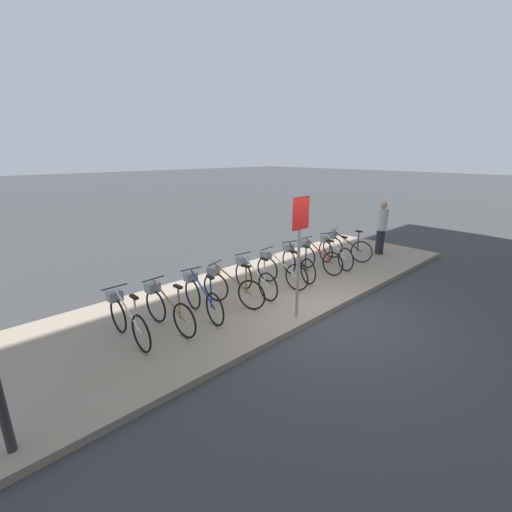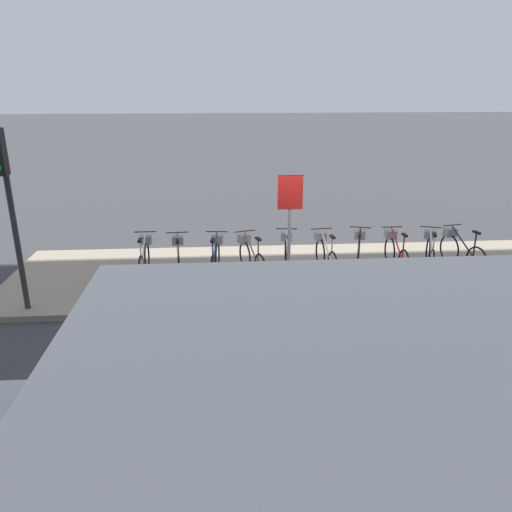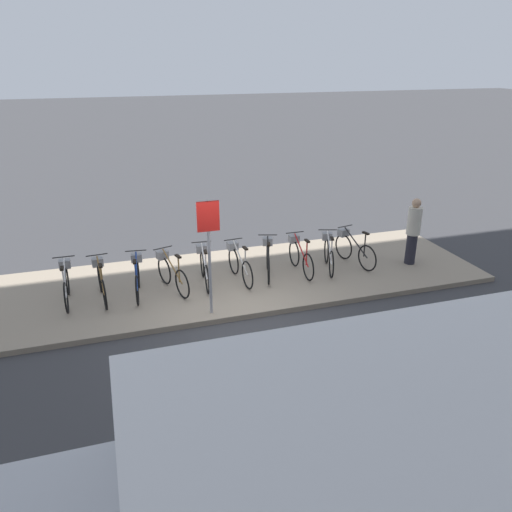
{
  "view_description": "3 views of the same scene",
  "coord_description": "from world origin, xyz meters",
  "px_view_note": "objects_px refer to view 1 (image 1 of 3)",
  "views": [
    {
      "loc": [
        -5.45,
        -3.68,
        3.27
      ],
      "look_at": [
        -0.51,
        1.55,
        1.1
      ],
      "focal_mm": 24.0,
      "sensor_mm": 36.0,
      "label": 1
    },
    {
      "loc": [
        -1.79,
        -8.2,
        4.04
      ],
      "look_at": [
        -1.09,
        1.47,
        0.62
      ],
      "focal_mm": 35.0,
      "sensor_mm": 36.0,
      "label": 2
    },
    {
      "loc": [
        -2.43,
        -8.66,
        5.08
      ],
      "look_at": [
        0.8,
        1.62,
        0.7
      ],
      "focal_mm": 35.0,
      "sensor_mm": 36.0,
      "label": 3
    }
  ],
  "objects_px": {
    "parked_bicycle_0": "(126,317)",
    "parked_bicycle_3": "(229,286)",
    "parked_bicycle_5": "(278,268)",
    "pedestrian": "(382,227)",
    "parked_bicycle_4": "(253,276)",
    "parked_bicycle_7": "(316,256)",
    "parked_bicycle_1": "(166,307)",
    "parked_bicycle_8": "(333,251)",
    "sign_post": "(300,238)",
    "parked_bicycle_2": "(201,295)",
    "parked_bicycle_9": "(344,246)",
    "parked_bicycle_6": "(296,262)"
  },
  "relations": [
    {
      "from": "parked_bicycle_2",
      "to": "parked_bicycle_5",
      "type": "distance_m",
      "value": 2.34
    },
    {
      "from": "parked_bicycle_5",
      "to": "parked_bicycle_8",
      "type": "height_order",
      "value": "same"
    },
    {
      "from": "parked_bicycle_7",
      "to": "parked_bicycle_9",
      "type": "distance_m",
      "value": 1.47
    },
    {
      "from": "parked_bicycle_6",
      "to": "parked_bicycle_5",
      "type": "bearing_deg",
      "value": -175.27
    },
    {
      "from": "parked_bicycle_7",
      "to": "parked_bicycle_0",
      "type": "bearing_deg",
      "value": 179.85
    },
    {
      "from": "parked_bicycle_1",
      "to": "parked_bicycle_2",
      "type": "height_order",
      "value": "same"
    },
    {
      "from": "parked_bicycle_5",
      "to": "parked_bicycle_0",
      "type": "bearing_deg",
      "value": 179.51
    },
    {
      "from": "parked_bicycle_4",
      "to": "parked_bicycle_9",
      "type": "height_order",
      "value": "same"
    },
    {
      "from": "parked_bicycle_1",
      "to": "parked_bicycle_0",
      "type": "bearing_deg",
      "value": 172.47
    },
    {
      "from": "parked_bicycle_5",
      "to": "parked_bicycle_8",
      "type": "relative_size",
      "value": 1.04
    },
    {
      "from": "parked_bicycle_4",
      "to": "parked_bicycle_7",
      "type": "height_order",
      "value": "same"
    },
    {
      "from": "parked_bicycle_8",
      "to": "parked_bicycle_6",
      "type": "bearing_deg",
      "value": 176.6
    },
    {
      "from": "parked_bicycle_3",
      "to": "parked_bicycle_5",
      "type": "distance_m",
      "value": 1.6
    },
    {
      "from": "parked_bicycle_7",
      "to": "pedestrian",
      "type": "distance_m",
      "value": 2.94
    },
    {
      "from": "parked_bicycle_3",
      "to": "parked_bicycle_5",
      "type": "xyz_separation_m",
      "value": [
        1.6,
        0.05,
        0.0
      ]
    },
    {
      "from": "parked_bicycle_1",
      "to": "parked_bicycle_3",
      "type": "bearing_deg",
      "value": 0.35
    },
    {
      "from": "parked_bicycle_4",
      "to": "parked_bicycle_2",
      "type": "bearing_deg",
      "value": -175.88
    },
    {
      "from": "parked_bicycle_4",
      "to": "pedestrian",
      "type": "height_order",
      "value": "pedestrian"
    },
    {
      "from": "parked_bicycle_0",
      "to": "parked_bicycle_1",
      "type": "height_order",
      "value": "same"
    },
    {
      "from": "parked_bicycle_1",
      "to": "pedestrian",
      "type": "relative_size",
      "value": 0.91
    },
    {
      "from": "parked_bicycle_3",
      "to": "parked_bicycle_9",
      "type": "height_order",
      "value": "same"
    },
    {
      "from": "parked_bicycle_0",
      "to": "parked_bicycle_7",
      "type": "bearing_deg",
      "value": -0.15
    },
    {
      "from": "parked_bicycle_4",
      "to": "parked_bicycle_7",
      "type": "distance_m",
      "value": 2.36
    },
    {
      "from": "parked_bicycle_1",
      "to": "parked_bicycle_5",
      "type": "distance_m",
      "value": 3.11
    },
    {
      "from": "parked_bicycle_2",
      "to": "parked_bicycle_7",
      "type": "relative_size",
      "value": 1.0
    },
    {
      "from": "sign_post",
      "to": "parked_bicycle_0",
      "type": "bearing_deg",
      "value": 152.65
    },
    {
      "from": "parked_bicycle_0",
      "to": "parked_bicycle_3",
      "type": "height_order",
      "value": "same"
    },
    {
      "from": "parked_bicycle_5",
      "to": "parked_bicycle_9",
      "type": "relative_size",
      "value": 1.02
    },
    {
      "from": "parked_bicycle_2",
      "to": "parked_bicycle_8",
      "type": "relative_size",
      "value": 1.04
    },
    {
      "from": "parked_bicycle_2",
      "to": "parked_bicycle_8",
      "type": "bearing_deg",
      "value": 0.37
    },
    {
      "from": "parked_bicycle_1",
      "to": "parked_bicycle_9",
      "type": "height_order",
      "value": "same"
    },
    {
      "from": "parked_bicycle_4",
      "to": "parked_bicycle_6",
      "type": "distance_m",
      "value": 1.56
    },
    {
      "from": "parked_bicycle_0",
      "to": "parked_bicycle_4",
      "type": "height_order",
      "value": "same"
    },
    {
      "from": "parked_bicycle_0",
      "to": "parked_bicycle_9",
      "type": "distance_m",
      "value": 6.83
    },
    {
      "from": "parked_bicycle_7",
      "to": "parked_bicycle_4",
      "type": "bearing_deg",
      "value": 179.25
    },
    {
      "from": "parked_bicycle_9",
      "to": "parked_bicycle_0",
      "type": "bearing_deg",
      "value": -179.6
    },
    {
      "from": "parked_bicycle_3",
      "to": "parked_bicycle_4",
      "type": "height_order",
      "value": "same"
    },
    {
      "from": "parked_bicycle_6",
      "to": "parked_bicycle_7",
      "type": "height_order",
      "value": "same"
    },
    {
      "from": "parked_bicycle_1",
      "to": "parked_bicycle_8",
      "type": "distance_m",
      "value": 5.4
    },
    {
      "from": "parked_bicycle_5",
      "to": "parked_bicycle_7",
      "type": "height_order",
      "value": "same"
    },
    {
      "from": "parked_bicycle_9",
      "to": "sign_post",
      "type": "xyz_separation_m",
      "value": [
        -4.0,
        -1.51,
        1.19
      ]
    },
    {
      "from": "parked_bicycle_5",
      "to": "pedestrian",
      "type": "height_order",
      "value": "pedestrian"
    },
    {
      "from": "pedestrian",
      "to": "parked_bicycle_6",
      "type": "bearing_deg",
      "value": 173.43
    },
    {
      "from": "parked_bicycle_8",
      "to": "parked_bicycle_9",
      "type": "distance_m",
      "value": 0.73
    },
    {
      "from": "parked_bicycle_5",
      "to": "pedestrian",
      "type": "xyz_separation_m",
      "value": [
        4.42,
        -0.36,
        0.47
      ]
    },
    {
      "from": "parked_bicycle_3",
      "to": "parked_bicycle_5",
      "type": "relative_size",
      "value": 0.96
    },
    {
      "from": "parked_bicycle_5",
      "to": "pedestrian",
      "type": "bearing_deg",
      "value": -4.68
    },
    {
      "from": "parked_bicycle_8",
      "to": "parked_bicycle_9",
      "type": "height_order",
      "value": "same"
    },
    {
      "from": "parked_bicycle_5",
      "to": "parked_bicycle_8",
      "type": "bearing_deg",
      "value": -0.76
    },
    {
      "from": "parked_bicycle_6",
      "to": "parked_bicycle_7",
      "type": "relative_size",
      "value": 0.96
    }
  ]
}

